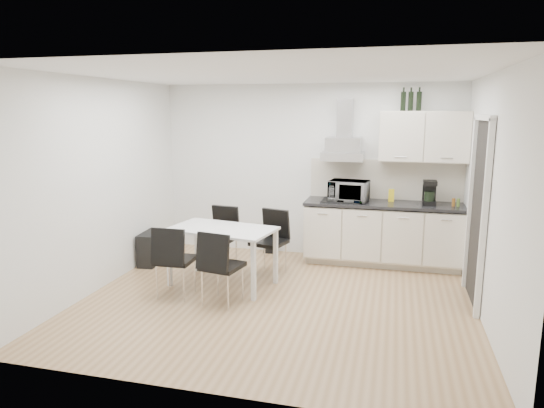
{
  "coord_description": "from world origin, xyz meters",
  "views": [
    {
      "loc": [
        1.28,
        -5.25,
        2.2
      ],
      "look_at": [
        -0.13,
        0.29,
        1.1
      ],
      "focal_mm": 32.0,
      "sensor_mm": 36.0,
      "label": 1
    }
  ],
  "objects_px": {
    "chair_near_left": "(176,261)",
    "chair_near_right": "(222,267)",
    "kitchenette": "(386,208)",
    "guitar_amp": "(152,248)",
    "chair_far_right": "(269,243)",
    "floor_speaker": "(271,243)",
    "dining_table": "(222,235)",
    "chair_far_left": "(220,239)"
  },
  "relations": [
    {
      "from": "kitchenette",
      "to": "chair_near_right",
      "type": "bearing_deg",
      "value": -132.04
    },
    {
      "from": "chair_far_right",
      "to": "floor_speaker",
      "type": "bearing_deg",
      "value": -61.5
    },
    {
      "from": "kitchenette",
      "to": "chair_far_right",
      "type": "bearing_deg",
      "value": -150.53
    },
    {
      "from": "kitchenette",
      "to": "chair_near_right",
      "type": "xyz_separation_m",
      "value": [
        -1.78,
        -1.97,
        -0.39
      ]
    },
    {
      "from": "chair_far_right",
      "to": "chair_near_right",
      "type": "height_order",
      "value": "same"
    },
    {
      "from": "chair_near_right",
      "to": "chair_far_left",
      "type": "bearing_deg",
      "value": 122.42
    },
    {
      "from": "chair_far_left",
      "to": "chair_near_left",
      "type": "distance_m",
      "value": 1.09
    },
    {
      "from": "chair_far_right",
      "to": "floor_speaker",
      "type": "distance_m",
      "value": 1.09
    },
    {
      "from": "chair_near_right",
      "to": "guitar_amp",
      "type": "distance_m",
      "value": 1.93
    },
    {
      "from": "chair_near_right",
      "to": "guitar_amp",
      "type": "relative_size",
      "value": 1.51
    },
    {
      "from": "chair_near_left",
      "to": "floor_speaker",
      "type": "height_order",
      "value": "chair_near_left"
    },
    {
      "from": "dining_table",
      "to": "chair_far_right",
      "type": "bearing_deg",
      "value": 58.44
    },
    {
      "from": "chair_near_left",
      "to": "chair_near_right",
      "type": "distance_m",
      "value": 0.63
    },
    {
      "from": "chair_near_right",
      "to": "floor_speaker",
      "type": "xyz_separation_m",
      "value": [
        0.02,
        2.13,
        -0.28
      ]
    },
    {
      "from": "kitchenette",
      "to": "dining_table",
      "type": "relative_size",
      "value": 1.8
    },
    {
      "from": "dining_table",
      "to": "chair_near_left",
      "type": "height_order",
      "value": "chair_near_left"
    },
    {
      "from": "chair_near_right",
      "to": "floor_speaker",
      "type": "height_order",
      "value": "chair_near_right"
    },
    {
      "from": "chair_far_left",
      "to": "chair_near_right",
      "type": "relative_size",
      "value": 1.0
    },
    {
      "from": "chair_near_left",
      "to": "chair_near_right",
      "type": "relative_size",
      "value": 1.0
    },
    {
      "from": "chair_near_left",
      "to": "guitar_amp",
      "type": "height_order",
      "value": "chair_near_left"
    },
    {
      "from": "dining_table",
      "to": "floor_speaker",
      "type": "bearing_deg",
      "value": 91.53
    },
    {
      "from": "chair_far_right",
      "to": "chair_near_left",
      "type": "xyz_separation_m",
      "value": [
        -0.89,
        -1.03,
        0.0
      ]
    },
    {
      "from": "kitchenette",
      "to": "chair_near_left",
      "type": "height_order",
      "value": "kitchenette"
    },
    {
      "from": "dining_table",
      "to": "floor_speaker",
      "type": "relative_size",
      "value": 4.43
    },
    {
      "from": "dining_table",
      "to": "chair_far_left",
      "type": "distance_m",
      "value": 0.66
    },
    {
      "from": "kitchenette",
      "to": "dining_table",
      "type": "xyz_separation_m",
      "value": [
        -1.98,
        -1.39,
        -0.17
      ]
    },
    {
      "from": "kitchenette",
      "to": "guitar_amp",
      "type": "height_order",
      "value": "kitchenette"
    },
    {
      "from": "chair_near_right",
      "to": "floor_speaker",
      "type": "relative_size",
      "value": 2.78
    },
    {
      "from": "chair_far_left",
      "to": "kitchenette",
      "type": "bearing_deg",
      "value": -153.29
    },
    {
      "from": "chair_far_right",
      "to": "chair_far_left",
      "type": "bearing_deg",
      "value": 11.86
    },
    {
      "from": "kitchenette",
      "to": "guitar_amp",
      "type": "distance_m",
      "value": 3.45
    },
    {
      "from": "kitchenette",
      "to": "dining_table",
      "type": "distance_m",
      "value": 2.43
    },
    {
      "from": "kitchenette",
      "to": "chair_near_left",
      "type": "distance_m",
      "value": 3.08
    },
    {
      "from": "chair_far_left",
      "to": "floor_speaker",
      "type": "relative_size",
      "value": 2.78
    },
    {
      "from": "dining_table",
      "to": "kitchenette",
      "type": "bearing_deg",
      "value": 44.93
    },
    {
      "from": "chair_near_left",
      "to": "chair_near_right",
      "type": "bearing_deg",
      "value": -9.02
    },
    {
      "from": "chair_near_right",
      "to": "guitar_amp",
      "type": "xyz_separation_m",
      "value": [
        -1.52,
        1.17,
        -0.2
      ]
    },
    {
      "from": "kitchenette",
      "to": "dining_table",
      "type": "bearing_deg",
      "value": -145.04
    },
    {
      "from": "kitchenette",
      "to": "chair_far_right",
      "type": "height_order",
      "value": "kitchenette"
    },
    {
      "from": "dining_table",
      "to": "floor_speaker",
      "type": "distance_m",
      "value": 1.65
    },
    {
      "from": "chair_far_left",
      "to": "chair_near_right",
      "type": "xyz_separation_m",
      "value": [
        0.46,
        -1.16,
        0.0
      ]
    },
    {
      "from": "guitar_amp",
      "to": "chair_far_right",
      "type": "bearing_deg",
      "value": -6.58
    }
  ]
}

